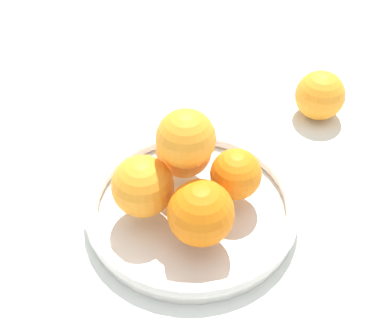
% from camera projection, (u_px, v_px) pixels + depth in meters
% --- Properties ---
extents(ground_plane, '(4.00, 4.00, 0.00)m').
position_uv_depth(ground_plane, '(192.00, 215.00, 0.70)').
color(ground_plane, silver).
extents(fruit_bowl, '(0.27, 0.27, 0.03)m').
position_uv_depth(fruit_bowl, '(192.00, 207.00, 0.69)').
color(fruit_bowl, silver).
rests_on(fruit_bowl, ground_plane).
extents(orange_pile, '(0.18, 0.17, 0.13)m').
position_uv_depth(orange_pile, '(187.00, 174.00, 0.64)').
color(orange_pile, orange).
rests_on(orange_pile, fruit_bowl).
extents(stray_orange, '(0.08, 0.08, 0.08)m').
position_uv_depth(stray_orange, '(320.00, 95.00, 0.82)').
color(stray_orange, orange).
rests_on(stray_orange, ground_plane).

